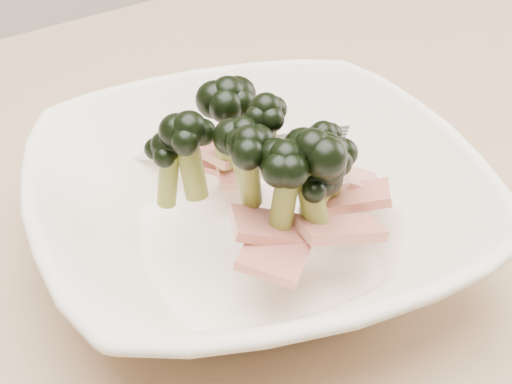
# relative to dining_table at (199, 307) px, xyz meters

# --- Properties ---
(dining_table) EXTENTS (1.20, 0.80, 0.75)m
(dining_table) POSITION_rel_dining_table_xyz_m (0.00, 0.00, 0.00)
(dining_table) COLOR tan
(dining_table) RESTS_ON ground
(broccoli_dish) EXTENTS (0.38, 0.38, 0.13)m
(broccoli_dish) POSITION_rel_dining_table_xyz_m (0.01, -0.06, 0.14)
(broccoli_dish) COLOR #F4E7CF
(broccoli_dish) RESTS_ON dining_table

